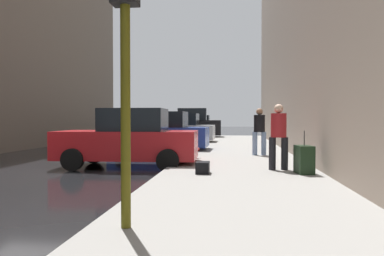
{
  "coord_description": "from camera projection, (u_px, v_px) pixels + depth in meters",
  "views": [
    {
      "loc": [
        5.8,
        -9.88,
        1.48
      ],
      "look_at": [
        4.32,
        3.53,
        1.15
      ],
      "focal_mm": 35.0,
      "sensor_mm": 36.0,
      "label": 1
    }
  ],
  "objects": [
    {
      "name": "sidewalk",
      "position": [
        241.0,
        172.0,
        9.83
      ],
      "size": [
        4.0,
        40.0,
        0.15
      ],
      "primitive_type": "cube",
      "color": "gray",
      "rests_on": "ground_plane"
    },
    {
      "name": "ground_plane",
      "position": [
        25.0,
        171.0,
        10.48
      ],
      "size": [
        120.0,
        120.0,
        0.0
      ],
      "primitive_type": "plane",
      "color": "black"
    },
    {
      "name": "pedestrian_in_jeans",
      "position": [
        259.0,
        129.0,
        13.62
      ],
      "size": [
        0.51,
        0.42,
        1.71
      ],
      "color": "#728CB2",
      "rests_on": "sidewalk"
    },
    {
      "name": "parked_red_hatchback",
      "position": [
        129.0,
        139.0,
        11.4
      ],
      "size": [
        4.26,
        2.17,
        1.79
      ],
      "color": "#B2191E",
      "rests_on": "ground_plane"
    },
    {
      "name": "parked_silver_sedan",
      "position": [
        179.0,
        129.0,
        21.96
      ],
      "size": [
        4.25,
        2.16,
        1.79
      ],
      "color": "#B7BABF",
      "rests_on": "ground_plane"
    },
    {
      "name": "rolling_suitcase",
      "position": [
        304.0,
        160.0,
        9.06
      ],
      "size": [
        0.43,
        0.6,
        1.04
      ],
      "color": "black",
      "rests_on": "sidewalk"
    },
    {
      "name": "traffic_light",
      "position": [
        125.0,
        13.0,
        4.51
      ],
      "size": [
        0.32,
        0.32,
        3.6
      ],
      "color": "#514C0F",
      "rests_on": "sidewalk"
    },
    {
      "name": "parked_blue_sedan",
      "position": [
        161.0,
        133.0,
        16.39
      ],
      "size": [
        4.25,
        2.15,
        1.79
      ],
      "color": "navy",
      "rests_on": "ground_plane"
    },
    {
      "name": "parked_black_suv",
      "position": [
        190.0,
        125.0,
        27.8
      ],
      "size": [
        4.67,
        2.2,
        2.25
      ],
      "color": "black",
      "rests_on": "ground_plane"
    },
    {
      "name": "pedestrian_in_red_jacket",
      "position": [
        279.0,
        133.0,
        9.7
      ],
      "size": [
        0.52,
        0.44,
        1.71
      ],
      "color": "black",
      "rests_on": "sidewalk"
    },
    {
      "name": "duffel_bag",
      "position": [
        203.0,
        168.0,
        9.09
      ],
      "size": [
        0.32,
        0.44,
        0.28
      ],
      "color": "black",
      "rests_on": "sidewalk"
    },
    {
      "name": "fire_hydrant",
      "position": [
        193.0,
        148.0,
        12.71
      ],
      "size": [
        0.42,
        0.22,
        0.7
      ],
      "color": "red",
      "rests_on": "sidewalk"
    },
    {
      "name": "parked_dark_green_sedan",
      "position": [
        197.0,
        126.0,
        32.62
      ],
      "size": [
        4.2,
        2.06,
        1.79
      ],
      "color": "#193828",
      "rests_on": "ground_plane"
    }
  ]
}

